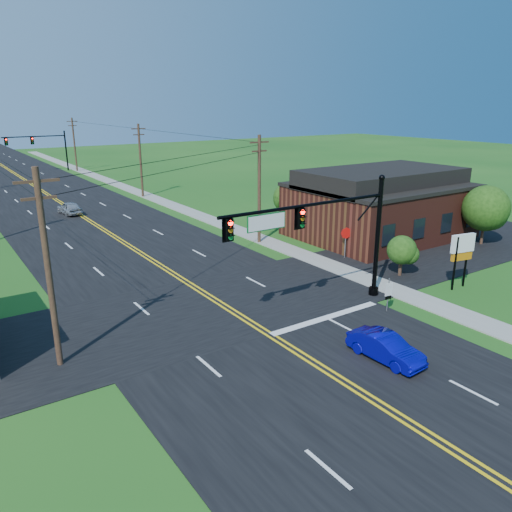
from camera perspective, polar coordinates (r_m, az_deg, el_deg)
ground at (r=21.32m, az=12.74°, el=-15.89°), size 260.00×260.00×0.00m
road_main at (r=64.33m, az=-21.61°, el=5.69°), size 16.00×220.00×0.04m
road_cross at (r=29.70m, az=-4.31°, el=-5.58°), size 70.00×10.00×0.04m
sidewalk at (r=58.27m, az=-9.20°, el=5.62°), size 2.00×160.00×0.08m
signal_mast_main at (r=27.52m, az=7.56°, el=2.86°), size 11.30×0.60×7.48m
signal_mast_far at (r=93.84m, az=-23.57°, el=11.53°), size 10.98×0.60×7.48m
brick_building at (r=45.79m, az=13.90°, el=5.16°), size 14.20×11.20×4.70m
utility_pole_left_a at (r=23.21m, az=-22.70°, el=-1.14°), size 1.80×0.28×9.00m
utility_pole_right_a at (r=41.65m, az=0.37°, el=7.82°), size 1.80×0.28×9.00m
utility_pole_right_b at (r=64.58m, az=-13.06°, el=10.72°), size 1.80×0.28×9.00m
utility_pole_right_c at (r=93.06m, az=-20.04°, el=11.99°), size 1.80×0.28×9.00m
tree_right_front at (r=45.55m, az=24.78°, el=4.97°), size 3.80×3.80×5.00m
tree_right_back at (r=48.80m, az=3.72°, el=6.64°), size 3.00×3.00×4.10m
shrub_corner at (r=35.37m, az=16.32°, el=0.65°), size 2.00×2.00×2.86m
blue_car at (r=24.14m, az=14.57°, el=-10.17°), size 1.51×3.84×1.24m
distant_car at (r=56.94m, az=-20.54°, el=5.13°), size 1.98×4.13×1.36m
route_sign at (r=29.27m, az=14.90°, el=-4.06°), size 0.50×0.10×2.02m
stop_sign at (r=38.48m, az=10.24°, el=2.24°), size 0.84×0.30×2.43m
pylon_sign at (r=34.06m, az=22.51°, el=0.73°), size 1.76×0.57×3.58m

